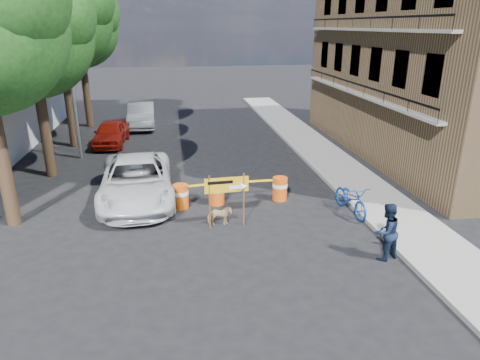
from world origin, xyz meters
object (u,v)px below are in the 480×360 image
object	(u,v)px
sedan_red	(111,133)
sedan_silver	(141,115)
barrel_far_left	(110,198)
barrel_far_right	(280,188)
suv_white	(136,180)
barrel_mid_right	(217,192)
dog	(220,216)
bicycle	(352,185)
barrel_mid_left	(181,196)
detour_sign	(232,189)
pedestrian	(386,232)

from	to	relation	value
sedan_red	sedan_silver	distance (m)	4.59
barrel_far_left	barrel_far_right	world-z (taller)	same
suv_white	sedan_red	bearing A→B (deg)	100.24
barrel_mid_right	barrel_far_right	distance (m)	2.43
dog	sedan_silver	size ratio (longest dim) A/B	0.17
bicycle	sedan_silver	distance (m)	17.33
barrel_far_left	barrel_mid_left	world-z (taller)	same
detour_sign	dog	xyz separation A→B (m)	(-0.42, 0.17, -1.02)
detour_sign	barrel_far_right	bearing A→B (deg)	40.82
detour_sign	barrel_mid_left	bearing A→B (deg)	129.16
barrel_mid_right	sedan_silver	bearing A→B (deg)	104.53
pedestrian	sedan_silver	xyz separation A→B (m)	(-7.88, 18.45, -0.07)
detour_sign	suv_white	world-z (taller)	detour_sign
dog	sedan_silver	xyz separation A→B (m)	(-3.45, 15.54, 0.44)
barrel_mid_left	dog	distance (m)	2.08
bicycle	sedan_silver	bearing A→B (deg)	111.35
barrel_far_right	dog	distance (m)	3.15
bicycle	dog	size ratio (longest dim) A/B	2.60
barrel_far_left	sedan_silver	bearing A→B (deg)	88.69
detour_sign	bicycle	bearing A→B (deg)	2.79
barrel_mid_left	barrel_far_right	bearing A→B (deg)	3.05
pedestrian	sedan_silver	bearing A→B (deg)	-87.80
barrel_far_right	pedestrian	world-z (taller)	pedestrian
barrel_far_left	detour_sign	world-z (taller)	detour_sign
detour_sign	sedan_red	world-z (taller)	detour_sign
pedestrian	bicycle	distance (m)	3.20
barrel_far_right	sedan_silver	size ratio (longest dim) A/B	0.19
barrel_mid_left	bicycle	xyz separation A→B (m)	(5.97, -1.39, 0.58)
barrel_mid_right	dog	world-z (taller)	barrel_mid_right
barrel_far_left	dog	world-z (taller)	barrel_far_left
sedan_silver	suv_white	bearing A→B (deg)	-89.45
barrel_mid_left	barrel_far_left	bearing A→B (deg)	174.85
bicycle	sedan_red	bearing A→B (deg)	124.51
barrel_mid_left	barrel_far_right	size ratio (longest dim) A/B	1.00
dog	suv_white	bearing A→B (deg)	52.04
detour_sign	pedestrian	distance (m)	4.88
barrel_far_left	dog	xyz separation A→B (m)	(3.76, -1.89, -0.13)
barrel_far_left	dog	bearing A→B (deg)	-26.67
barrel_far_left	suv_white	distance (m)	1.23
barrel_mid_right	sedan_silver	distance (m)	14.17
barrel_mid_right	suv_white	bearing A→B (deg)	164.15
barrel_mid_left	detour_sign	size ratio (longest dim) A/B	0.48
barrel_mid_left	pedestrian	size ratio (longest dim) A/B	0.53
pedestrian	suv_white	world-z (taller)	pedestrian
pedestrian	barrel_far_right	bearing A→B (deg)	-89.23
detour_sign	suv_white	size ratio (longest dim) A/B	0.32
suv_white	sedan_silver	size ratio (longest dim) A/B	1.22
barrel_far_left	bicycle	xyz separation A→B (m)	(8.50, -1.62, 0.58)
barrel_far_left	pedestrian	world-z (taller)	pedestrian
barrel_far_right	barrel_far_left	bearing A→B (deg)	179.76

